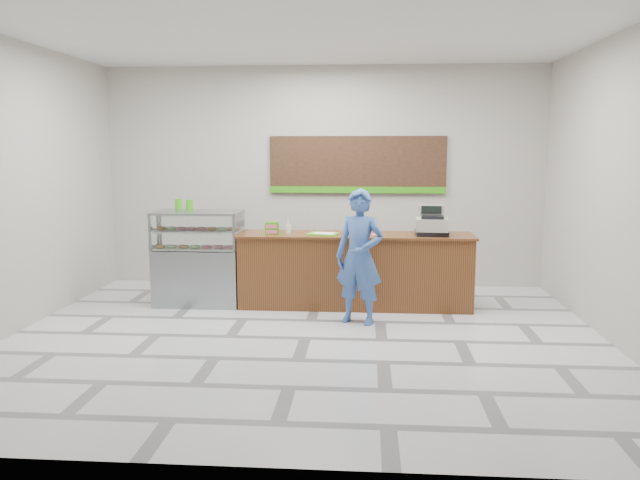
# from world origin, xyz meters

# --- Properties ---
(floor) EXTENTS (7.00, 7.00, 0.00)m
(floor) POSITION_xyz_m (0.00, 0.00, 0.00)
(floor) COLOR silver
(floor) RESTS_ON ground
(back_wall) EXTENTS (7.00, 0.00, 7.00)m
(back_wall) POSITION_xyz_m (0.00, 3.00, 1.75)
(back_wall) COLOR #B2ACA3
(back_wall) RESTS_ON floor
(ceiling) EXTENTS (7.00, 7.00, 0.00)m
(ceiling) POSITION_xyz_m (0.00, 0.00, 3.50)
(ceiling) COLOR silver
(ceiling) RESTS_ON back_wall
(sales_counter) EXTENTS (3.26, 0.76, 1.03)m
(sales_counter) POSITION_xyz_m (0.55, 1.55, 0.52)
(sales_counter) COLOR brown
(sales_counter) RESTS_ON floor
(display_case) EXTENTS (1.22, 0.72, 1.33)m
(display_case) POSITION_xyz_m (-1.67, 1.55, 0.68)
(display_case) COLOR gray
(display_case) RESTS_ON floor
(menu_board) EXTENTS (2.80, 0.06, 0.90)m
(menu_board) POSITION_xyz_m (0.55, 2.96, 1.93)
(menu_board) COLOR black
(menu_board) RESTS_ON back_wall
(cash_register) EXTENTS (0.47, 0.48, 0.40)m
(cash_register) POSITION_xyz_m (1.59, 1.52, 1.18)
(cash_register) COLOR black
(cash_register) RESTS_ON sales_counter
(card_terminal) EXTENTS (0.12, 0.19, 0.04)m
(card_terminal) POSITION_xyz_m (1.65, 1.58, 1.05)
(card_terminal) COLOR black
(card_terminal) RESTS_ON sales_counter
(serving_tray) EXTENTS (0.45, 0.37, 0.02)m
(serving_tray) POSITION_xyz_m (0.11, 1.44, 1.04)
(serving_tray) COLOR #5AD920
(serving_tray) RESTS_ON sales_counter
(napkin_box) EXTENTS (0.14, 0.14, 0.11)m
(napkin_box) POSITION_xyz_m (-0.58, 1.51, 1.08)
(napkin_box) COLOR white
(napkin_box) RESTS_ON sales_counter
(straw_cup) EXTENTS (0.07, 0.07, 0.11)m
(straw_cup) POSITION_xyz_m (-0.39, 1.59, 1.09)
(straw_cup) COLOR silver
(straw_cup) RESTS_ON sales_counter
(promo_box) EXTENTS (0.20, 0.14, 0.17)m
(promo_box) POSITION_xyz_m (-0.60, 1.44, 1.11)
(promo_box) COLOR #349D13
(promo_box) RESTS_ON sales_counter
(donut_decal) EXTENTS (0.17, 0.17, 0.00)m
(donut_decal) POSITION_xyz_m (0.78, 1.50, 1.03)
(donut_decal) COLOR #DE6480
(donut_decal) RESTS_ON sales_counter
(green_cup_left) EXTENTS (0.10, 0.10, 0.15)m
(green_cup_left) POSITION_xyz_m (-2.02, 1.82, 1.40)
(green_cup_left) COLOR #349D13
(green_cup_left) RESTS_ON display_case
(green_cup_right) EXTENTS (0.10, 0.10, 0.16)m
(green_cup_right) POSITION_xyz_m (-1.82, 1.67, 1.41)
(green_cup_right) COLOR #349D13
(green_cup_right) RESTS_ON display_case
(customer) EXTENTS (0.72, 0.60, 1.71)m
(customer) POSITION_xyz_m (0.62, 0.72, 0.85)
(customer) COLOR #385BA1
(customer) RESTS_ON floor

